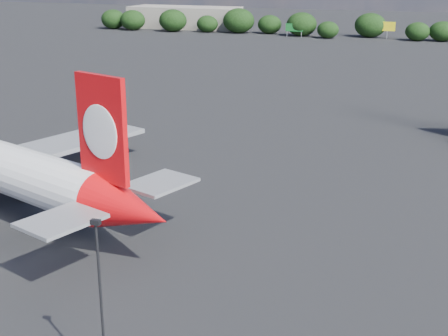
% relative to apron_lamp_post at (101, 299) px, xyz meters
% --- Properties ---
extents(ground, '(500.00, 500.00, 0.00)m').
position_rel_apron_lamp_post_xyz_m(ground, '(-15.49, 66.90, -6.09)').
color(ground, black).
rests_on(ground, ground).
extents(apron_lamp_post, '(0.55, 0.30, 10.89)m').
position_rel_apron_lamp_post_xyz_m(apron_lamp_post, '(0.00, 0.00, 0.00)').
color(apron_lamp_post, black).
rests_on(apron_lamp_post, ground).
extents(terminal_building, '(42.00, 16.00, 8.00)m').
position_rel_apron_lamp_post_xyz_m(terminal_building, '(-80.49, 198.90, -2.09)').
color(terminal_building, gray).
rests_on(terminal_building, ground).
extents(highway_sign, '(6.00, 0.30, 4.50)m').
position_rel_apron_lamp_post_xyz_m(highway_sign, '(-33.49, 182.90, -2.97)').
color(highway_sign, '#136323').
rests_on(highway_sign, ground).
extents(billboard_yellow, '(5.00, 0.30, 5.50)m').
position_rel_apron_lamp_post_xyz_m(billboard_yellow, '(-3.49, 188.90, -2.23)').
color(billboard_yellow, yellow).
rests_on(billboard_yellow, ground).
extents(horizon_treeline, '(207.20, 16.47, 8.70)m').
position_rel_apron_lamp_post_xyz_m(horizon_treeline, '(-5.63, 186.50, -2.27)').
color(horizon_treeline, black).
rests_on(horizon_treeline, ground).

